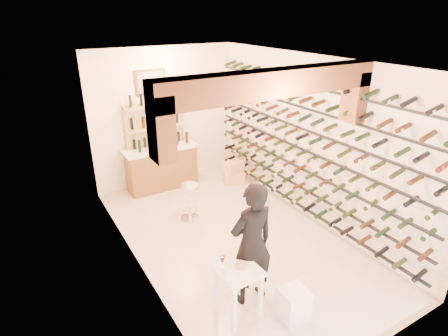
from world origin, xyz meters
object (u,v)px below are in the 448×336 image
person (252,244)px  white_stool (293,304)px  back_counter (162,167)px  crate_lower (233,177)px  tasting_table (238,278)px  wine_rack (301,145)px  chrome_barstool (190,200)px

person → white_stool: bearing=115.9°
white_stool → person: 0.98m
person → back_counter: bearing=-94.0°
white_stool → person: (-0.29, 0.61, 0.71)m
back_counter → white_stool: back_counter is taller
back_counter → crate_lower: back_counter is taller
white_stool → person: person is taller
tasting_table → white_stool: 0.87m
back_counter → tasting_table: size_ratio=1.80×
back_counter → person: person is taller
tasting_table → crate_lower: (2.22, 3.64, -0.49)m
wine_rack → tasting_table: size_ratio=6.02×
back_counter → chrome_barstool: bearing=-93.0°
white_stool → crate_lower: white_stool is taller
wine_rack → chrome_barstool: 2.42m
tasting_table → chrome_barstool: size_ratio=1.23×
white_stool → crate_lower: 4.36m
wine_rack → chrome_barstool: (-1.92, 0.99, -1.10)m
wine_rack → back_counter: wine_rack is taller
back_counter → white_stool: (-0.01, -4.72, -0.31)m
white_stool → tasting_table: bearing=146.2°
tasting_table → white_stool: (0.63, -0.42, -0.41)m
chrome_barstool → tasting_table: bearing=-102.0°
wine_rack → white_stool: size_ratio=12.57×
wine_rack → person: wine_rack is taller
back_counter → chrome_barstool: size_ratio=2.21×
white_stool → back_counter: bearing=89.9°
chrome_barstool → person: bearing=-95.1°
back_counter → tasting_table: back_counter is taller
wine_rack → back_counter: bearing=124.7°
white_stool → wine_rack: bearing=48.4°
back_counter → chrome_barstool: 1.67m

